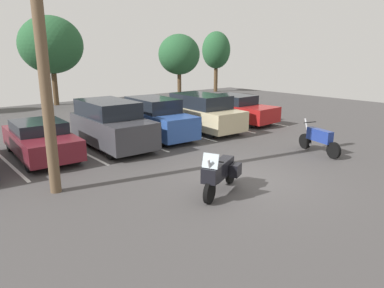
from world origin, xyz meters
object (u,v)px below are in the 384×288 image
Objects in this scene: car_maroon at (40,139)px; car_red at (236,109)px; car_champagne at (202,112)px; car_blue at (156,118)px; motorcycle_touring at (220,172)px; utility_pole at (38,17)px; car_charcoal at (111,125)px; motorcycle_second at (319,139)px.

car_red is (11.02, 0.13, 0.06)m from car_maroon.
car_champagne is at bearing -2.49° from car_maroon.
car_blue is 0.97× the size of car_champagne.
car_maroon is 5.33m from car_blue.
utility_pole reaches higher than motorcycle_touring.
car_charcoal reaches higher than car_blue.
car_champagne is at bearing 51.83° from motorcycle_touring.
motorcycle_touring is 5.97m from motorcycle_second.
utility_pole reaches higher than car_champagne.
car_maroon is at bearing 171.54° from car_charcoal.
car_red is (5.70, 0.22, -0.15)m from car_blue.
car_red is at bearing 70.62° from motorcycle_second.
motorcycle_touring is 0.44× the size of car_red.
car_maroon is at bearing 110.83° from motorcycle_touring.
car_blue is at bearing 117.02° from motorcycle_second.
car_charcoal is at bearing -172.72° from car_blue.
car_maroon is 0.99× the size of car_champagne.
motorcycle_second is 7.33m from car_blue.
car_blue is at bearing 174.53° from car_champagne.
car_maroon is 0.96× the size of car_red.
car_red is at bearing 8.98° from car_champagne.
car_charcoal is 1.00× the size of car_blue.
motorcycle_second is at bearing -109.38° from car_red.
motorcycle_second is 0.47× the size of car_blue.
utility_pole is at bearing -161.06° from car_red.
car_champagne is at bearing 95.98° from motorcycle_second.
car_red is at bearing 3.80° from car_charcoal.
motorcycle_second is at bearing -84.02° from car_champagne.
car_champagne is 10.32m from utility_pole.
motorcycle_touring is 7.58m from car_maroon.
utility_pole reaches higher than car_blue.
car_charcoal is (-5.86, 6.20, 0.39)m from motorcycle_second.
motorcycle_second is (5.95, 0.47, -0.05)m from motorcycle_touring.
utility_pole is (-3.56, 3.14, 4.18)m from motorcycle_touring.
utility_pole reaches higher than car_maroon.
motorcycle_second is at bearing 4.50° from motorcycle_touring.
utility_pole is at bearing 138.59° from motorcycle_touring.
car_maroon is at bearing 142.58° from motorcycle_second.
car_maroon is 1.02× the size of car_charcoal.
utility_pole is (-11.89, -4.08, 4.06)m from car_red.
motorcycle_second is 0.23× the size of utility_pole.
motorcycle_second is 7.16m from car_red.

